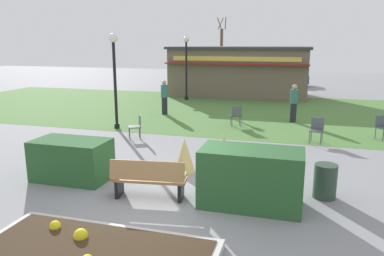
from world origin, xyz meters
TOP-DOWN VIEW (x-y plane):
  - ground_plane at (0.00, 0.00)m, footprint 80.00×80.00m
  - lawn_patch at (0.00, 11.86)m, footprint 36.00×12.00m
  - park_bench at (-0.45, 0.02)m, footprint 1.76×0.75m
  - hedge_left at (-2.86, 0.66)m, footprint 1.93×1.10m
  - hedge_right at (1.83, 0.30)m, footprint 2.19×1.10m
  - ornamental_grass_behind_left at (-0.22, 2.04)m, footprint 0.58×0.58m
  - ornamental_grass_behind_right at (0.97, 1.53)m, footprint 0.74×0.74m
  - ornamental_grass_behind_center at (-2.34, 1.58)m, footprint 0.59×0.59m
  - lamppost_mid at (-4.51, 6.40)m, footprint 0.36×0.36m
  - lamppost_far at (-4.07, 14.85)m, footprint 0.36×0.36m
  - trash_bin at (3.41, 1.22)m, footprint 0.52×0.52m
  - food_kiosk at (-1.25, 17.62)m, footprint 9.06×4.29m
  - cafe_chair_west at (5.71, 7.46)m, footprint 0.61×0.61m
  - cafe_chair_east at (-3.01, 5.08)m, footprint 0.60×0.60m
  - cafe_chair_center at (3.38, 6.31)m, footprint 0.51×0.51m
  - cafe_chair_north at (0.18, 8.16)m, footprint 0.55×0.55m
  - person_strolling at (-3.69, 9.92)m, footprint 0.34×0.34m
  - person_standing at (2.48, 9.77)m, footprint 0.34×0.34m
  - parked_car_west_slot at (-3.80, 24.55)m, footprint 4.29×2.22m
  - parked_car_center_slot at (1.18, 24.55)m, footprint 4.22×2.09m
  - tree_left_bg at (-4.95, 29.51)m, footprint 0.91×0.96m

SIDE VIEW (x-z plane):
  - ground_plane at x=0.00m, z-range 0.00..0.00m
  - lawn_patch at x=0.00m, z-range 0.00..0.01m
  - trash_bin at x=3.41m, z-range 0.00..0.80m
  - ornamental_grass_behind_left at x=-0.22m, z-range 0.00..0.95m
  - park_bench at x=-0.45m, z-range 0.01..0.96m
  - ornamental_grass_behind_center at x=-2.34m, z-range 0.00..0.99m
  - cafe_chair_west at x=5.71m, z-range 0.08..0.97m
  - cafe_chair_east at x=-3.01m, z-range 0.08..0.97m
  - cafe_chair_center at x=3.38m, z-range 0.08..0.97m
  - cafe_chair_north at x=0.18m, z-range 0.08..0.97m
  - hedge_left at x=-2.86m, z-range 0.00..1.06m
  - hedge_right at x=1.83m, z-range 0.00..1.28m
  - ornamental_grass_behind_right at x=0.97m, z-range 0.00..1.28m
  - parked_car_west_slot at x=-3.80m, z-range 0.04..1.24m
  - parked_car_center_slot at x=1.18m, z-range 0.04..1.24m
  - person_strolling at x=-3.69m, z-range 0.02..1.71m
  - person_standing at x=2.48m, z-range 0.02..1.71m
  - food_kiosk at x=-1.25m, z-range 0.01..3.22m
  - lamppost_mid at x=-4.51m, z-range 0.52..4.36m
  - lamppost_far at x=-4.07m, z-range 0.52..4.36m
  - tree_left_bg at x=-4.95m, z-range -0.36..5.42m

